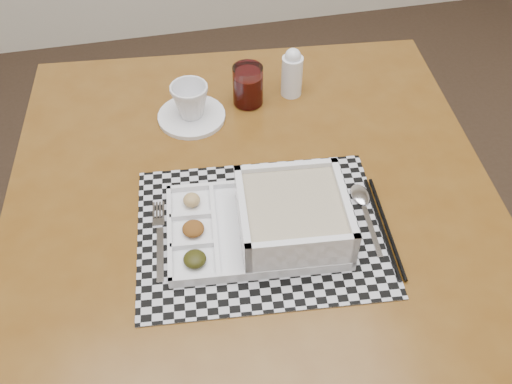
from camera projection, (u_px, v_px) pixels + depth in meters
dining_table at (251, 211)px, 1.18m from camera, size 1.04×1.04×0.72m
placemat at (261, 230)px, 1.05m from camera, size 0.48×0.39×0.00m
serving_tray at (282, 220)px, 1.02m from camera, size 0.34×0.25×0.09m
fork at (159, 238)px, 1.03m from camera, size 0.03×0.19×0.00m
spoon at (362, 200)px, 1.09m from camera, size 0.04×0.18×0.01m
chopsticks at (384, 227)px, 1.05m from camera, size 0.04×0.24×0.01m
saucer at (192, 116)px, 1.26m from camera, size 0.15×0.15×0.01m
cup at (190, 101)px, 1.23m from camera, size 0.10×0.10×0.08m
juice_glass at (248, 87)px, 1.27m from camera, size 0.07×0.07×0.09m
creamer_bottle at (292, 73)px, 1.29m from camera, size 0.05×0.05×0.12m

